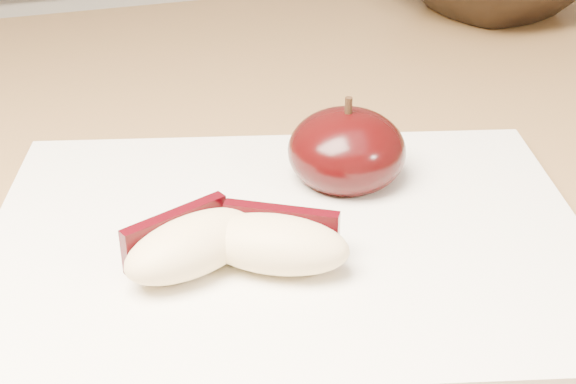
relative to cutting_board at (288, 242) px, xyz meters
name	(u,v)px	position (x,y,z in m)	size (l,w,h in m)	color
back_cabinet	(90,196)	(-0.07, 0.85, -0.44)	(2.40, 0.62, 0.94)	silver
cutting_board	(288,242)	(0.00, 0.00, 0.00)	(0.32, 0.24, 0.01)	silver
apple_half	(347,151)	(0.05, 0.05, 0.02)	(0.09, 0.09, 0.06)	black
apple_wedge_a	(191,244)	(-0.06, -0.02, 0.02)	(0.08, 0.06, 0.03)	beige
apple_wedge_b	(275,242)	(-0.02, -0.03, 0.02)	(0.08, 0.07, 0.03)	beige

